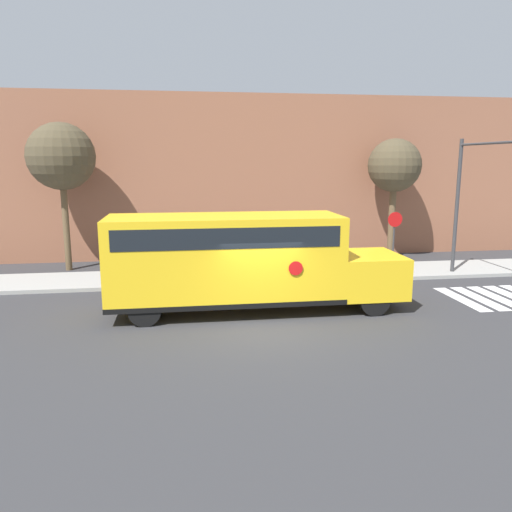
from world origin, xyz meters
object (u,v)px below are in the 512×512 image
school_bus (240,258)px  traffic_light (475,187)px  tree_near_sidewalk (61,157)px  stop_sign (394,235)px  tree_far_sidewalk (394,167)px

school_bus → traffic_light: 10.44m
traffic_light → tree_near_sidewalk: 17.59m
school_bus → stop_sign: (7.05, 3.99, 0.01)m
school_bus → tree_near_sidewalk: bearing=133.4°
stop_sign → tree_near_sidewalk: 14.90m
stop_sign → tree_far_sidewalk: 4.94m
stop_sign → traffic_light: traffic_light is taller
traffic_light → tree_near_sidewalk: (-16.91, 4.69, 1.19)m
school_bus → tree_far_sidewalk: 11.89m
school_bus → stop_sign: school_bus is taller
traffic_light → tree_far_sidewalk: bearing=104.5°
stop_sign → traffic_light: (2.80, -1.22, 2.08)m
school_bus → tree_far_sidewalk: bearing=42.2°
school_bus → stop_sign: 8.10m
school_bus → tree_far_sidewalk: (8.55, 7.76, 2.84)m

